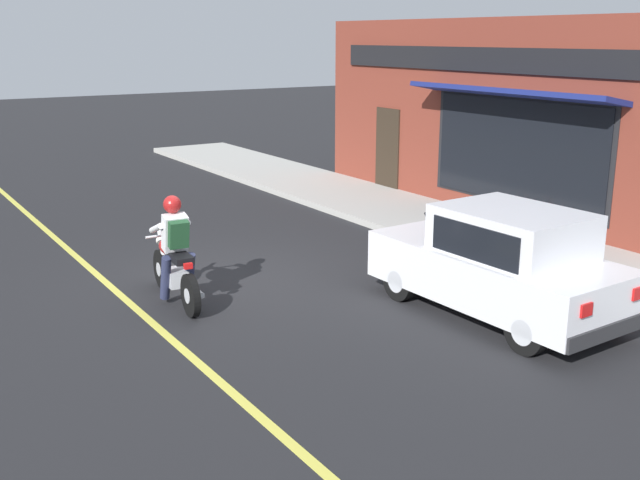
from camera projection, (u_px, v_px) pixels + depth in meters
ground_plane at (237, 281)px, 12.07m from camera, size 80.00×80.00×0.00m
sidewalk_curb at (380, 205)px, 17.17m from camera, size 2.60×22.00×0.14m
lane_stripe at (73, 254)px, 13.57m from camera, size 0.12×19.80×0.01m
storefront_building at (481, 118)px, 16.17m from camera, size 1.25×10.59×4.20m
motorcycle_with_rider at (175, 258)px, 10.97m from camera, size 0.59×2.02×1.62m
car_hatchback at (500, 263)px, 10.41m from camera, size 1.77×3.83×1.57m
traffic_cone at (525, 214)px, 14.71m from camera, size 0.36×0.36×0.60m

